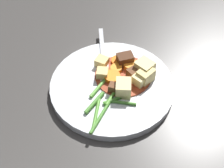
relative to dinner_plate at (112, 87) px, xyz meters
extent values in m
plane|color=#423F3D|center=(0.00, 0.00, -0.01)|extent=(3.00, 3.00, 0.00)
cylinder|color=white|center=(0.00, 0.00, 0.00)|extent=(0.26, 0.26, 0.02)
cylinder|color=#93381E|center=(0.03, 0.00, 0.01)|extent=(0.12, 0.12, 0.00)
cylinder|color=orange|center=(0.06, 0.04, 0.01)|extent=(0.04, 0.04, 0.01)
cylinder|color=orange|center=(0.06, 0.01, 0.02)|extent=(0.04, 0.04, 0.01)
cylinder|color=orange|center=(0.01, 0.01, 0.01)|extent=(0.05, 0.05, 0.01)
cylinder|color=orange|center=(0.03, 0.02, 0.01)|extent=(0.04, 0.04, 0.01)
cube|color=#EAD68C|center=(0.07, -0.03, 0.03)|extent=(0.03, 0.04, 0.03)
cube|color=#EAD68C|center=(0.04, -0.04, 0.02)|extent=(0.03, 0.03, 0.02)
cube|color=#EAD68C|center=(0.00, -0.03, 0.02)|extent=(0.05, 0.05, 0.03)
cube|color=#E5CC7A|center=(0.06, -0.04, 0.02)|extent=(0.04, 0.03, 0.03)
cube|color=#E5CC7A|center=(0.02, 0.06, 0.02)|extent=(0.03, 0.03, 0.02)
cube|color=#E5CC7A|center=(0.00, 0.03, 0.02)|extent=(0.03, 0.03, 0.02)
cube|color=brown|center=(0.05, -0.02, 0.02)|extent=(0.02, 0.02, 0.02)
cube|color=#4C2B19|center=(0.06, 0.02, 0.02)|extent=(0.04, 0.04, 0.03)
cube|color=brown|center=(-0.01, -0.02, 0.02)|extent=(0.03, 0.03, 0.02)
cylinder|color=#4C8E33|center=(-0.06, -0.01, 0.01)|extent=(0.06, 0.02, 0.01)
cylinder|color=#4C8E33|center=(-0.03, -0.04, 0.01)|extent=(0.05, 0.03, 0.01)
cylinder|color=#599E38|center=(-0.08, -0.03, 0.01)|extent=(0.06, 0.05, 0.01)
cylinder|color=#4C8E33|center=(-0.02, -0.05, 0.01)|extent=(0.04, 0.05, 0.01)
cylinder|color=#66AD42|center=(-0.03, 0.01, 0.01)|extent=(0.06, 0.02, 0.01)
cylinder|color=#4C8E33|center=(-0.08, -0.05, 0.01)|extent=(0.08, 0.04, 0.01)
cylinder|color=#599E38|center=(-0.02, -0.02, 0.01)|extent=(0.07, 0.03, 0.01)
cube|color=silver|center=(0.07, 0.10, 0.01)|extent=(0.08, 0.09, 0.00)
cube|color=silver|center=(0.03, 0.05, 0.01)|extent=(0.03, 0.03, 0.00)
cylinder|color=silver|center=(0.00, 0.04, 0.01)|extent=(0.03, 0.03, 0.00)
cylinder|color=silver|center=(0.00, 0.03, 0.01)|extent=(0.03, 0.03, 0.00)
cylinder|color=silver|center=(0.01, 0.03, 0.01)|extent=(0.03, 0.03, 0.00)
cylinder|color=silver|center=(0.01, 0.02, 0.01)|extent=(0.03, 0.03, 0.00)
camera|label=1|loc=(-0.34, -0.34, 0.55)|focal=54.75mm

